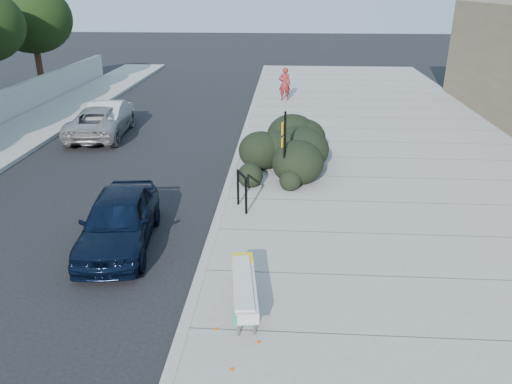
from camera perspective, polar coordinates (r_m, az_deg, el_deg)
ground at (r=11.21m, az=-6.21°, el=-9.51°), size 120.00×120.00×0.00m
sidewalk_near at (r=15.95m, az=17.18°, el=-0.01°), size 11.20×50.00×0.15m
curb_near at (r=15.59m, az=-3.22°, el=0.53°), size 0.22×50.00×0.17m
tree_far_f at (r=31.79m, az=-24.27°, el=17.60°), size 4.40×4.40×6.07m
bench at (r=9.63m, az=-1.36°, el=-10.67°), size 0.69×2.17×0.64m
bike_rack at (r=13.68m, az=-1.62°, el=0.51°), size 0.35×0.67×1.06m
sign_post at (r=15.01m, az=3.24°, el=5.41°), size 0.14×0.26×2.37m
hedge at (r=17.07m, az=3.23°, el=5.76°), size 3.09×4.87×1.70m
sedan_navy at (r=12.51m, az=-15.42°, el=-3.12°), size 2.03×4.13×1.35m
wagon_silver at (r=23.12m, az=-16.33°, el=8.51°), size 1.87×4.13×1.31m
suv_silver at (r=22.11m, az=-17.33°, el=7.73°), size 2.54×4.78×1.28m
pedestrian at (r=27.38m, az=3.29°, el=12.24°), size 0.70×0.52×1.74m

